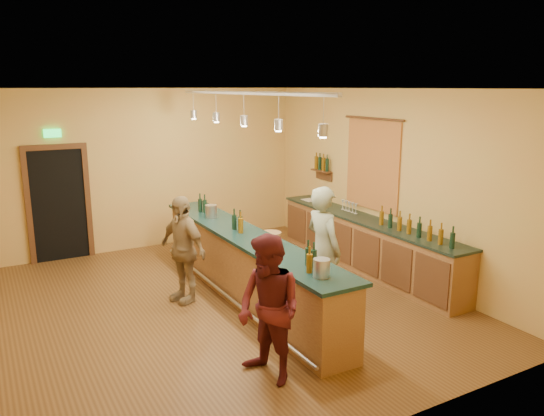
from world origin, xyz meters
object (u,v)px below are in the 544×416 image
bartender (323,249)px  bar_stool (271,240)px  tasting_bar (246,262)px  customer_a (269,310)px  back_counter (366,243)px  customer_b (183,249)px

bartender → bar_stool: 1.73m
tasting_bar → bartender: bartender is taller
tasting_bar → customer_a: (-0.80, -2.20, 0.23)m
customer_a → back_counter: bearing=112.3°
tasting_bar → customer_a: size_ratio=3.04×
tasting_bar → bar_stool: 1.19m
bartender → customer_a: bartender is taller
customer_b → back_counter: bearing=67.1°
back_counter → bar_stool: 1.73m
customer_a → bar_stool: bearing=137.1°
customer_b → bar_stool: size_ratio=2.15×
back_counter → bartender: size_ratio=2.45×
bartender → customer_b: (-1.66, 1.33, -0.11)m
bar_stool → tasting_bar: bearing=-138.1°
back_counter → tasting_bar: size_ratio=0.89×
tasting_bar → customer_b: bearing=153.4°
back_counter → customer_b: size_ratio=2.76×
back_counter → customer_a: (-3.30, -2.38, 0.35)m
bar_stool → customer_b: bearing=-168.1°
back_counter → customer_b: bearing=175.8°
back_counter → bartender: (-1.69, -1.09, 0.44)m
customer_a → bar_stool: (1.69, 2.99, -0.22)m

